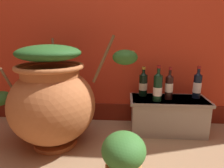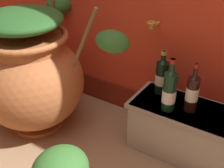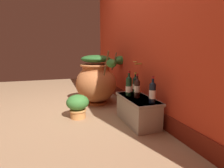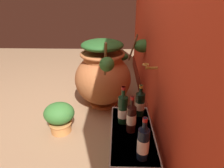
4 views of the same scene
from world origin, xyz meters
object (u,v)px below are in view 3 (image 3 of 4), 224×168
object	(u,v)px
wine_bottle_right	(152,92)
potted_shrub	(78,105)
wine_bottle_left	(135,84)
terracotta_urn	(97,80)
wine_bottle_back	(137,88)
wine_bottle_middle	(129,86)

from	to	relation	value
wine_bottle_right	potted_shrub	bearing A→B (deg)	-132.18
wine_bottle_left	potted_shrub	world-z (taller)	wine_bottle_left
wine_bottle_left	wine_bottle_right	distance (m)	0.49
terracotta_urn	wine_bottle_left	bearing A→B (deg)	25.47
wine_bottle_right	wine_bottle_back	world-z (taller)	wine_bottle_right
potted_shrub	wine_bottle_right	bearing A→B (deg)	47.82
terracotta_urn	wine_bottle_right	bearing A→B (deg)	14.68
terracotta_urn	wine_bottle_left	distance (m)	0.84
wine_bottle_middle	potted_shrub	world-z (taller)	wine_bottle_middle
wine_bottle_left	wine_bottle_middle	xyz separation A→B (m)	(0.11, -0.15, 0.01)
wine_bottle_left	wine_bottle_right	xyz separation A→B (m)	(0.49, -0.03, 0.00)
terracotta_urn	wine_bottle_left	size ratio (longest dim) A/B	4.09
wine_bottle_left	potted_shrub	bearing A→B (deg)	-102.67
wine_bottle_right	wine_bottle_back	distance (m)	0.27
wine_bottle_middle	wine_bottle_right	world-z (taller)	wine_bottle_middle
terracotta_urn	wine_bottle_middle	bearing A→B (deg)	13.68
terracotta_urn	potted_shrub	xyz separation A→B (m)	(0.58, -0.40, -0.23)
terracotta_urn	potted_shrub	size ratio (longest dim) A/B	3.59
wine_bottle_right	wine_bottle_middle	bearing A→B (deg)	-163.05
wine_bottle_back	potted_shrub	world-z (taller)	wine_bottle_back
wine_bottle_middle	wine_bottle_back	size ratio (longest dim) A/B	1.08
wine_bottle_back	wine_bottle_middle	bearing A→B (deg)	-151.35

